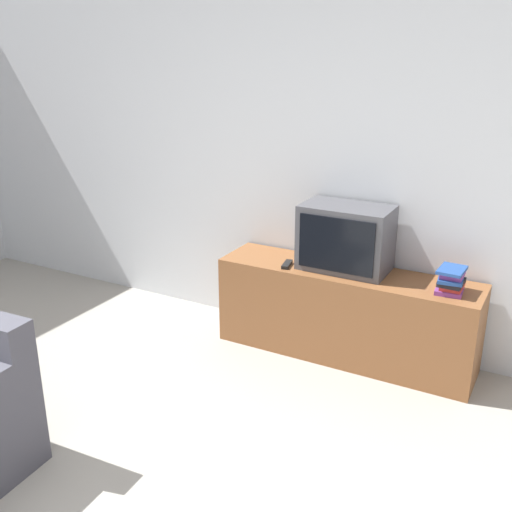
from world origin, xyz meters
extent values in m
cube|color=silver|center=(0.00, 3.03, 1.30)|extent=(9.00, 0.06, 2.60)
cube|color=brown|center=(0.76, 2.76, 0.31)|extent=(1.78, 0.44, 0.63)
cube|color=#4C4C51|center=(0.72, 2.80, 0.85)|extent=(0.59, 0.35, 0.44)
cube|color=black|center=(0.72, 2.62, 0.85)|extent=(0.51, 0.01, 0.36)
cube|color=#7A3884|center=(1.43, 2.73, 0.64)|extent=(0.17, 0.20, 0.03)
cube|color=#B72D28|center=(1.45, 2.74, 0.67)|extent=(0.13, 0.19, 0.02)
cube|color=black|center=(1.44, 2.73, 0.70)|extent=(0.15, 0.19, 0.03)
cube|color=#23478E|center=(1.44, 2.72, 0.72)|extent=(0.17, 0.21, 0.02)
cube|color=#7A3884|center=(1.44, 2.73, 0.75)|extent=(0.13, 0.17, 0.03)
cube|color=#23478E|center=(1.44, 2.72, 0.78)|extent=(0.16, 0.21, 0.02)
cube|color=black|center=(0.35, 2.66, 0.64)|extent=(0.08, 0.15, 0.02)
camera|label=1|loc=(2.01, -0.83, 2.09)|focal=42.00mm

